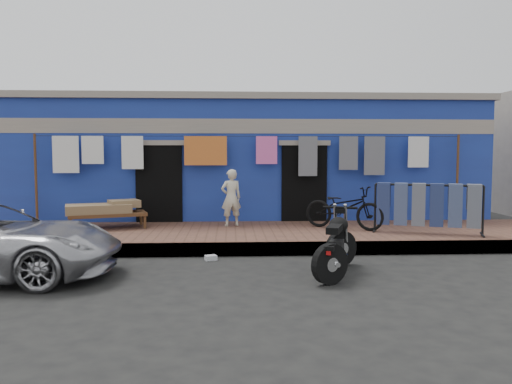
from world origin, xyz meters
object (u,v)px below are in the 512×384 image
at_px(bicycle, 344,203).
at_px(charpoy, 107,215).
at_px(motorcycle, 336,242).
at_px(jeans_rack, 427,208).
at_px(seated_person, 231,198).

height_order(bicycle, charpoy, bicycle).
relative_size(motorcycle, jeans_rack, 0.76).
height_order(bicycle, motorcycle, bicycle).
bearing_deg(seated_person, jeans_rack, 147.02).
bearing_deg(bicycle, jeans_rack, -80.18).
bearing_deg(jeans_rack, seated_person, 162.58).
distance_m(bicycle, jeans_rack, 1.72).
bearing_deg(charpoy, motorcycle, -38.41).
height_order(motorcycle, jeans_rack, jeans_rack).
bearing_deg(seated_person, bicycle, 151.29).
relative_size(seated_person, charpoy, 0.68).
bearing_deg(jeans_rack, charpoy, 171.25).
bearing_deg(motorcycle, bicycle, 94.89).
bearing_deg(charpoy, seated_person, 4.76).
distance_m(seated_person, jeans_rack, 4.23).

